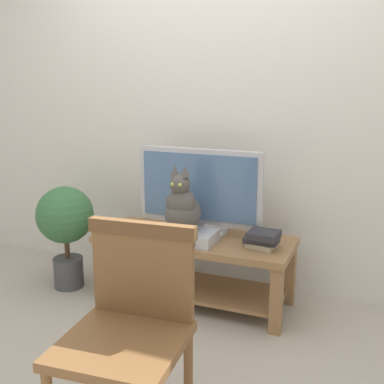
{
  "coord_description": "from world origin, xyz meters",
  "views": [
    {
      "loc": [
        1.11,
        -2.2,
        1.48
      ],
      "look_at": [
        0.0,
        0.52,
        0.78
      ],
      "focal_mm": 44.35,
      "sensor_mm": 36.0,
      "label": 1
    }
  ],
  "objects_px": {
    "tv_stand": "(195,257)",
    "wooden_chair": "(131,318)",
    "book_stack": "(262,239)",
    "potted_plant": "(65,223)",
    "media_box": "(183,236)",
    "cat": "(182,207)",
    "tv": "(200,190)"
  },
  "relations": [
    {
      "from": "tv_stand",
      "to": "wooden_chair",
      "type": "bearing_deg",
      "value": -79.97
    },
    {
      "from": "book_stack",
      "to": "potted_plant",
      "type": "distance_m",
      "value": 1.41
    },
    {
      "from": "tv_stand",
      "to": "potted_plant",
      "type": "xyz_separation_m",
      "value": [
        -0.94,
        -0.13,
        0.17
      ]
    },
    {
      "from": "media_box",
      "to": "potted_plant",
      "type": "bearing_deg",
      "value": -178.94
    },
    {
      "from": "tv_stand",
      "to": "wooden_chair",
      "type": "distance_m",
      "value": 1.29
    },
    {
      "from": "media_box",
      "to": "wooden_chair",
      "type": "distance_m",
      "value": 1.17
    },
    {
      "from": "potted_plant",
      "to": "cat",
      "type": "bearing_deg",
      "value": 0.08
    },
    {
      "from": "tv",
      "to": "media_box",
      "type": "xyz_separation_m",
      "value": [
        -0.04,
        -0.2,
        -0.26
      ]
    },
    {
      "from": "tv_stand",
      "to": "tv",
      "type": "relative_size",
      "value": 1.52
    },
    {
      "from": "media_box",
      "to": "cat",
      "type": "distance_m",
      "value": 0.19
    },
    {
      "from": "book_stack",
      "to": "tv_stand",
      "type": "bearing_deg",
      "value": 175.02
    },
    {
      "from": "book_stack",
      "to": "potted_plant",
      "type": "bearing_deg",
      "value": -176.43
    },
    {
      "from": "cat",
      "to": "book_stack",
      "type": "relative_size",
      "value": 1.97
    },
    {
      "from": "tv_stand",
      "to": "wooden_chair",
      "type": "relative_size",
      "value": 1.44
    },
    {
      "from": "tv_stand",
      "to": "cat",
      "type": "height_order",
      "value": "cat"
    },
    {
      "from": "cat",
      "to": "media_box",
      "type": "bearing_deg",
      "value": 94.5
    },
    {
      "from": "wooden_chair",
      "to": "book_stack",
      "type": "distance_m",
      "value": 1.23
    },
    {
      "from": "tv_stand",
      "to": "potted_plant",
      "type": "distance_m",
      "value": 0.96
    },
    {
      "from": "tv_stand",
      "to": "cat",
      "type": "relative_size",
      "value": 3.05
    },
    {
      "from": "book_stack",
      "to": "wooden_chair",
      "type": "bearing_deg",
      "value": -101.36
    },
    {
      "from": "tv",
      "to": "wooden_chair",
      "type": "relative_size",
      "value": 0.94
    },
    {
      "from": "tv_stand",
      "to": "book_stack",
      "type": "height_order",
      "value": "book_stack"
    },
    {
      "from": "wooden_chair",
      "to": "cat",
      "type": "bearing_deg",
      "value": 102.87
    },
    {
      "from": "tv_stand",
      "to": "potted_plant",
      "type": "relative_size",
      "value": 1.75
    },
    {
      "from": "cat",
      "to": "potted_plant",
      "type": "bearing_deg",
      "value": -179.92
    },
    {
      "from": "media_box",
      "to": "potted_plant",
      "type": "height_order",
      "value": "potted_plant"
    },
    {
      "from": "media_box",
      "to": "cat",
      "type": "height_order",
      "value": "cat"
    },
    {
      "from": "tv_stand",
      "to": "wooden_chair",
      "type": "xyz_separation_m",
      "value": [
        0.22,
        -1.25,
        0.22
      ]
    },
    {
      "from": "media_box",
      "to": "book_stack",
      "type": "xyz_separation_m",
      "value": [
        0.5,
        0.07,
        0.02
      ]
    },
    {
      "from": "tv",
      "to": "potted_plant",
      "type": "xyz_separation_m",
      "value": [
        -0.94,
        -0.22,
        -0.27
      ]
    },
    {
      "from": "tv_stand",
      "to": "book_stack",
      "type": "bearing_deg",
      "value": -4.98
    },
    {
      "from": "book_stack",
      "to": "potted_plant",
      "type": "relative_size",
      "value": 0.29
    }
  ]
}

